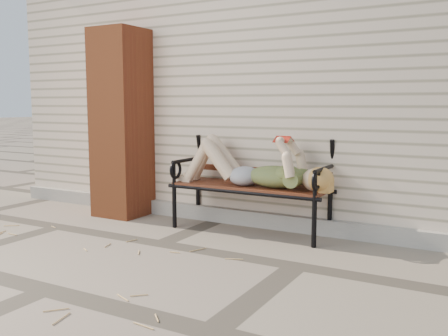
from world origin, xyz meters
The scene contains 7 objects.
ground centered at (0.00, 0.00, 0.00)m, with size 80.00×80.00×0.00m, color #776C5C.
house_wall centered at (0.00, 3.00, 1.50)m, with size 8.00×4.00×3.00m, color beige.
foundation_strip centered at (0.00, 0.97, 0.07)m, with size 8.00×0.10×0.15m, color #ADAA9C.
brick_pillar centered at (-2.30, 0.75, 1.00)m, with size 0.50×0.50×2.00m, color #9A4722.
garden_bench centered at (-0.76, 0.86, 0.59)m, with size 1.62×0.65×1.05m.
reading_woman centered at (-0.75, 0.73, 0.62)m, with size 1.53×0.35×0.48m.
straw_scatter centered at (-1.54, -0.81, 0.01)m, with size 2.93×1.71×0.01m.
Camera 1 is at (1.28, -3.42, 1.20)m, focal length 40.00 mm.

